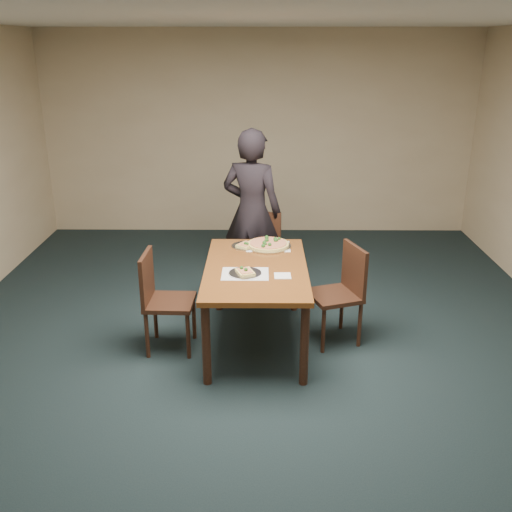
{
  "coord_description": "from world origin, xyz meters",
  "views": [
    {
      "loc": [
        0.03,
        -4.05,
        2.6
      ],
      "look_at": [
        -0.01,
        0.63,
        0.85
      ],
      "focal_mm": 40.0,
      "sensor_mm": 36.0,
      "label": 1
    }
  ],
  "objects_px": {
    "chair_far": "(259,250)",
    "chair_left": "(161,296)",
    "slice_plate_far": "(246,245)",
    "diner": "(252,212)",
    "chair_right": "(342,288)",
    "slice_plate_near": "(245,272)",
    "pizza_pan": "(268,244)",
    "dining_table": "(256,276)"
  },
  "relations": [
    {
      "from": "chair_far",
      "to": "chair_left",
      "type": "relative_size",
      "value": 1.0
    },
    {
      "from": "slice_plate_far",
      "to": "diner",
      "type": "bearing_deg",
      "value": 85.89
    },
    {
      "from": "chair_right",
      "to": "slice_plate_near",
      "type": "distance_m",
      "value": 0.94
    },
    {
      "from": "chair_left",
      "to": "slice_plate_far",
      "type": "relative_size",
      "value": 3.25
    },
    {
      "from": "diner",
      "to": "pizza_pan",
      "type": "relative_size",
      "value": 4.06
    },
    {
      "from": "dining_table",
      "to": "slice_plate_far",
      "type": "xyz_separation_m",
      "value": [
        -0.1,
        0.53,
        0.1
      ]
    },
    {
      "from": "chair_far",
      "to": "pizza_pan",
      "type": "height_order",
      "value": "chair_far"
    },
    {
      "from": "slice_plate_far",
      "to": "chair_right",
      "type": "bearing_deg",
      "value": -27.56
    },
    {
      "from": "slice_plate_far",
      "to": "dining_table",
      "type": "bearing_deg",
      "value": -79.12
    },
    {
      "from": "chair_far",
      "to": "chair_left",
      "type": "xyz_separation_m",
      "value": [
        -0.87,
        -1.19,
        0.0
      ]
    },
    {
      "from": "chair_far",
      "to": "slice_plate_near",
      "type": "height_order",
      "value": "chair_far"
    },
    {
      "from": "slice_plate_far",
      "to": "pizza_pan",
      "type": "bearing_deg",
      "value": 0.43
    },
    {
      "from": "chair_left",
      "to": "slice_plate_near",
      "type": "distance_m",
      "value": 0.79
    },
    {
      "from": "pizza_pan",
      "to": "slice_plate_near",
      "type": "distance_m",
      "value": 0.73
    },
    {
      "from": "diner",
      "to": "pizza_pan",
      "type": "height_order",
      "value": "diner"
    },
    {
      "from": "pizza_pan",
      "to": "dining_table",
      "type": "bearing_deg",
      "value": -102.27
    },
    {
      "from": "dining_table",
      "to": "chair_far",
      "type": "relative_size",
      "value": 1.65
    },
    {
      "from": "dining_table",
      "to": "slice_plate_far",
      "type": "height_order",
      "value": "slice_plate_far"
    },
    {
      "from": "chair_far",
      "to": "chair_right",
      "type": "xyz_separation_m",
      "value": [
        0.76,
        -1.02,
        0.0
      ]
    },
    {
      "from": "chair_left",
      "to": "pizza_pan",
      "type": "height_order",
      "value": "chair_left"
    },
    {
      "from": "chair_left",
      "to": "diner",
      "type": "relative_size",
      "value": 0.51
    },
    {
      "from": "chair_far",
      "to": "slice_plate_far",
      "type": "relative_size",
      "value": 3.25
    },
    {
      "from": "chair_right",
      "to": "pizza_pan",
      "type": "xyz_separation_m",
      "value": [
        -0.67,
        0.46,
        0.26
      ]
    },
    {
      "from": "chair_right",
      "to": "pizza_pan",
      "type": "relative_size",
      "value": 2.06
    },
    {
      "from": "dining_table",
      "to": "chair_left",
      "type": "distance_m",
      "value": 0.86
    },
    {
      "from": "slice_plate_far",
      "to": "chair_left",
      "type": "bearing_deg",
      "value": -139.25
    },
    {
      "from": "dining_table",
      "to": "pizza_pan",
      "type": "distance_m",
      "value": 0.55
    },
    {
      "from": "chair_left",
      "to": "chair_right",
      "type": "xyz_separation_m",
      "value": [
        1.62,
        0.17,
        0.0
      ]
    },
    {
      "from": "pizza_pan",
      "to": "slice_plate_far",
      "type": "relative_size",
      "value": 1.58
    },
    {
      "from": "chair_left",
      "to": "chair_far",
      "type": "bearing_deg",
      "value": -34.36
    },
    {
      "from": "dining_table",
      "to": "chair_far",
      "type": "bearing_deg",
      "value": 88.58
    },
    {
      "from": "dining_table",
      "to": "diner",
      "type": "distance_m",
      "value": 1.23
    },
    {
      "from": "chair_left",
      "to": "pizza_pan",
      "type": "xyz_separation_m",
      "value": [
        0.96,
        0.64,
        0.26
      ]
    },
    {
      "from": "pizza_pan",
      "to": "chair_right",
      "type": "bearing_deg",
      "value": -34.76
    },
    {
      "from": "chair_right",
      "to": "pizza_pan",
      "type": "height_order",
      "value": "chair_right"
    },
    {
      "from": "diner",
      "to": "pizza_pan",
      "type": "xyz_separation_m",
      "value": [
        0.17,
        -0.67,
        -0.13
      ]
    },
    {
      "from": "dining_table",
      "to": "pizza_pan",
      "type": "height_order",
      "value": "pizza_pan"
    },
    {
      "from": "chair_far",
      "to": "slice_plate_far",
      "type": "height_order",
      "value": "chair_far"
    },
    {
      "from": "dining_table",
      "to": "slice_plate_far",
      "type": "bearing_deg",
      "value": 100.88
    },
    {
      "from": "chair_far",
      "to": "pizza_pan",
      "type": "distance_m",
      "value": 0.62
    },
    {
      "from": "dining_table",
      "to": "diner",
      "type": "xyz_separation_m",
      "value": [
        -0.05,
        1.2,
        0.24
      ]
    },
    {
      "from": "diner",
      "to": "slice_plate_near",
      "type": "xyz_separation_m",
      "value": [
        -0.04,
        -1.37,
        -0.13
      ]
    }
  ]
}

